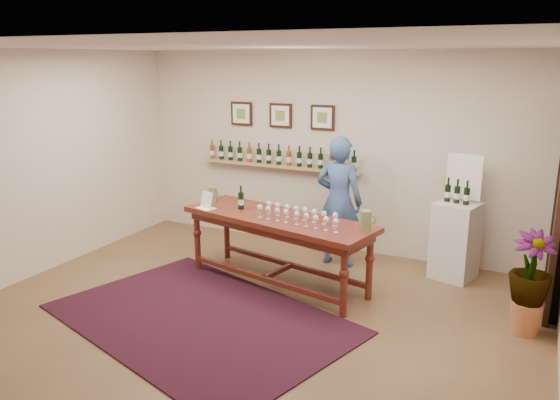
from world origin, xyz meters
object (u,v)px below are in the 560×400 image
at_px(display_pedestal, 455,241).
at_px(person, 339,202).
at_px(tasting_table, 278,226).
at_px(potted_plant, 530,283).

xyz_separation_m(display_pedestal, person, (-1.47, -0.20, 0.38)).
xyz_separation_m(tasting_table, display_pedestal, (1.90, 1.15, -0.25)).
height_order(display_pedestal, person, person).
bearing_deg(tasting_table, potted_plant, 11.27).
distance_m(tasting_table, potted_plant, 2.79).
bearing_deg(potted_plant, tasting_table, 179.27).
bearing_deg(display_pedestal, person, -172.24).
bearing_deg(tasting_table, display_pedestal, 43.18).
distance_m(display_pedestal, potted_plant, 1.48).
bearing_deg(person, tasting_table, 66.66).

